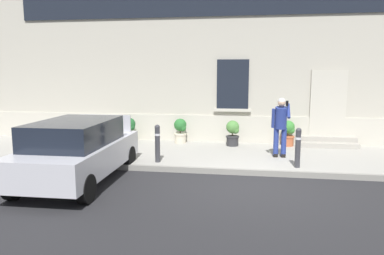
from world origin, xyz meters
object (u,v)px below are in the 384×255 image
(person_on_phone, at_px, (281,123))
(planter_olive, at_px, (130,129))
(bollard_near_person, at_px, (298,146))
(planter_terracotta, at_px, (288,132))
(planter_charcoal, at_px, (233,132))
(hatchback_car_silver, at_px, (78,150))
(bollard_far_left, at_px, (157,142))
(planter_cream, at_px, (180,130))

(person_on_phone, distance_m, planter_olive, 5.41)
(person_on_phone, bearing_deg, bollard_near_person, -84.84)
(bollard_near_person, distance_m, planter_terracotta, 2.89)
(planter_charcoal, distance_m, planter_terracotta, 1.86)
(hatchback_car_silver, xyz_separation_m, planter_charcoal, (3.48, 4.21, -0.18))
(planter_terracotta, bearing_deg, planter_olive, -178.84)
(bollard_near_person, bearing_deg, planter_olive, 153.16)
(hatchback_car_silver, xyz_separation_m, person_on_phone, (4.91, 2.70, 0.36))
(bollard_far_left, bearing_deg, planter_cream, 87.87)
(bollard_near_person, height_order, planter_cream, bollard_near_person)
(bollard_far_left, distance_m, planter_charcoal, 3.25)
(bollard_far_left, distance_m, planter_terracotta, 4.76)
(hatchback_car_silver, relative_size, planter_charcoal, 4.76)
(planter_olive, bearing_deg, planter_charcoal, -2.62)
(bollard_near_person, bearing_deg, person_on_phone, 108.44)
(hatchback_car_silver, distance_m, bollard_far_left, 2.22)
(person_on_phone, xyz_separation_m, planter_charcoal, (-1.43, 1.51, -0.54))
(planter_cream, bearing_deg, hatchback_car_silver, -110.29)
(person_on_phone, bearing_deg, planter_charcoal, 120.28)
(planter_terracotta, bearing_deg, bollard_near_person, -90.82)
(person_on_phone, xyz_separation_m, planter_olive, (-5.11, 1.67, -0.54))
(planter_olive, xyz_separation_m, planter_terracotta, (5.52, 0.11, 0.00))
(hatchback_car_silver, height_order, bollard_far_left, hatchback_car_silver)
(planter_olive, xyz_separation_m, planter_charcoal, (3.68, -0.17, 0.00))
(person_on_phone, relative_size, planter_cream, 2.03)
(planter_terracotta, bearing_deg, planter_cream, -179.08)
(planter_charcoal, height_order, planter_terracotta, same)
(hatchback_car_silver, relative_size, planter_cream, 4.76)
(bollard_far_left, xyz_separation_m, planter_cream, (0.10, 2.82, -0.11))
(person_on_phone, distance_m, planter_terracotta, 1.91)
(bollard_near_person, distance_m, planter_olive, 6.14)
(planter_cream, bearing_deg, planter_charcoal, -6.85)
(bollard_far_left, distance_m, person_on_phone, 3.58)
(planter_olive, height_order, planter_terracotta, same)
(planter_cream, bearing_deg, planter_olive, -178.36)
(planter_cream, distance_m, planter_charcoal, 1.85)
(person_on_phone, bearing_deg, planter_olive, 148.58)
(person_on_phone, relative_size, planter_olive, 2.03)
(planter_olive, relative_size, planter_cream, 1.00)
(hatchback_car_silver, relative_size, bollard_near_person, 3.92)
(hatchback_car_silver, bearing_deg, planter_terracotta, 40.18)
(planter_cream, xyz_separation_m, planter_charcoal, (1.84, -0.22, 0.00))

